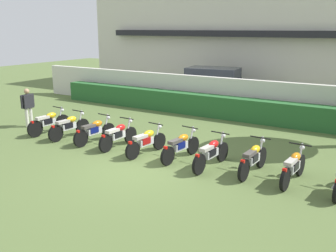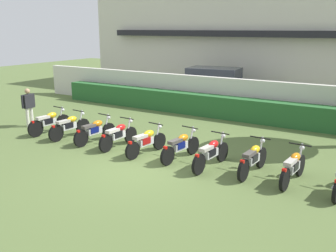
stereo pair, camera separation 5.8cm
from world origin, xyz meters
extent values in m
plane|color=#566B38|center=(0.00, 0.00, 0.00)|extent=(60.00, 60.00, 0.00)
cube|color=beige|center=(0.00, 15.72, 3.30)|extent=(25.56, 6.00, 6.61)
cube|color=black|center=(0.00, 12.47, 3.63)|extent=(21.47, 0.50, 0.36)
cube|color=silver|center=(0.00, 7.85, 0.86)|extent=(24.28, 0.30, 1.73)
cube|color=#28602D|center=(0.00, 7.15, 0.49)|extent=(19.43, 0.70, 0.98)
cube|color=navy|center=(-2.32, 10.29, 0.74)|extent=(4.69, 2.37, 1.00)
cube|color=#2D333D|center=(-2.52, 10.26, 1.57)|extent=(2.88, 2.01, 0.65)
cylinder|color=black|center=(-0.87, 11.39, 0.34)|extent=(0.70, 0.30, 0.68)
cylinder|color=black|center=(-0.65, 9.55, 0.34)|extent=(0.70, 0.30, 0.68)
cylinder|color=black|center=(-4.00, 11.02, 0.34)|extent=(0.70, 0.30, 0.68)
cylinder|color=black|center=(-3.78, 9.18, 0.34)|extent=(0.70, 0.30, 0.68)
cylinder|color=black|center=(-5.12, 1.86, 0.32)|extent=(0.15, 0.64, 0.63)
cylinder|color=black|center=(-5.23, 0.61, 0.32)|extent=(0.15, 0.64, 0.63)
cube|color=silver|center=(-5.18, 1.18, 0.47)|extent=(0.25, 0.62, 0.22)
ellipsoid|color=yellow|center=(-5.17, 1.35, 0.70)|extent=(0.26, 0.46, 0.22)
cube|color=beige|center=(-5.20, 0.95, 0.68)|extent=(0.25, 0.54, 0.10)
cube|color=red|center=(-5.24, 0.51, 0.60)|extent=(0.11, 0.09, 0.08)
cylinder|color=silver|center=(-5.13, 1.77, 0.64)|extent=(0.07, 0.23, 0.65)
cylinder|color=black|center=(-5.14, 1.68, 0.96)|extent=(0.60, 0.09, 0.04)
sphere|color=silver|center=(-5.12, 1.88, 0.82)|extent=(0.14, 0.14, 0.14)
cylinder|color=silver|center=(-5.32, 0.94, 0.34)|extent=(0.12, 0.55, 0.07)
cube|color=black|center=(-5.19, 1.13, 0.52)|extent=(0.27, 0.38, 0.20)
cylinder|color=black|center=(-4.03, 1.83, 0.30)|extent=(0.14, 0.61, 0.61)
cylinder|color=black|center=(-4.12, 0.59, 0.30)|extent=(0.14, 0.61, 0.61)
cube|color=silver|center=(-4.08, 1.16, 0.45)|extent=(0.25, 0.61, 0.22)
ellipsoid|color=yellow|center=(-4.07, 1.33, 0.68)|extent=(0.25, 0.46, 0.22)
cube|color=#B2ADA3|center=(-4.10, 0.93, 0.66)|extent=(0.24, 0.53, 0.10)
cube|color=red|center=(-4.13, 0.49, 0.58)|extent=(0.11, 0.09, 0.08)
cylinder|color=silver|center=(-4.03, 1.74, 0.62)|extent=(0.07, 0.23, 0.65)
cylinder|color=black|center=(-4.04, 1.66, 0.94)|extent=(0.60, 0.08, 0.04)
sphere|color=silver|center=(-4.03, 1.85, 0.80)|extent=(0.14, 0.14, 0.14)
cylinder|color=silver|center=(-4.22, 0.92, 0.32)|extent=(0.11, 0.55, 0.07)
cube|color=black|center=(-4.08, 1.11, 0.50)|extent=(0.27, 0.38, 0.20)
cylinder|color=black|center=(-2.79, 1.89, 0.29)|extent=(0.15, 0.60, 0.59)
cylinder|color=black|center=(-2.92, 0.61, 0.29)|extent=(0.15, 0.60, 0.59)
cube|color=silver|center=(-2.86, 1.20, 0.44)|extent=(0.26, 0.62, 0.22)
ellipsoid|color=orange|center=(-2.84, 1.37, 0.67)|extent=(0.27, 0.46, 0.22)
cube|color=#4C4742|center=(-2.88, 0.97, 0.65)|extent=(0.25, 0.54, 0.10)
cube|color=red|center=(-2.93, 0.51, 0.57)|extent=(0.11, 0.09, 0.08)
cylinder|color=silver|center=(-2.80, 1.80, 0.61)|extent=(0.07, 0.23, 0.65)
cylinder|color=black|center=(-2.81, 1.71, 0.93)|extent=(0.60, 0.10, 0.04)
sphere|color=silver|center=(-2.78, 1.91, 0.79)|extent=(0.14, 0.14, 0.14)
cylinder|color=silver|center=(-3.01, 0.96, 0.31)|extent=(0.13, 0.55, 0.07)
cube|color=navy|center=(-2.87, 1.15, 0.49)|extent=(0.28, 0.38, 0.20)
cylinder|color=black|center=(-1.77, 1.87, 0.29)|extent=(0.12, 0.59, 0.59)
cylinder|color=black|center=(-1.83, 0.63, 0.29)|extent=(0.12, 0.59, 0.59)
cube|color=silver|center=(-1.80, 1.20, 0.44)|extent=(0.23, 0.61, 0.22)
ellipsoid|color=red|center=(-1.79, 1.37, 0.67)|extent=(0.24, 0.45, 0.22)
cube|color=beige|center=(-1.81, 0.97, 0.65)|extent=(0.23, 0.53, 0.10)
cube|color=red|center=(-1.83, 0.53, 0.57)|extent=(0.10, 0.09, 0.08)
cylinder|color=silver|center=(-1.77, 1.78, 0.61)|extent=(0.06, 0.23, 0.65)
cylinder|color=black|center=(-1.77, 1.69, 0.93)|extent=(0.60, 0.07, 0.04)
sphere|color=silver|center=(-1.76, 1.89, 0.79)|extent=(0.14, 0.14, 0.14)
cylinder|color=silver|center=(-1.93, 0.96, 0.31)|extent=(0.10, 0.55, 0.07)
cube|color=black|center=(-1.80, 1.15, 0.49)|extent=(0.26, 0.37, 0.20)
cylinder|color=black|center=(-0.50, 1.79, 0.29)|extent=(0.16, 0.58, 0.57)
cylinder|color=black|center=(-0.66, 0.52, 0.29)|extent=(0.16, 0.58, 0.57)
cube|color=silver|center=(-0.59, 1.11, 0.44)|extent=(0.27, 0.62, 0.22)
ellipsoid|color=yellow|center=(-0.56, 1.28, 0.67)|extent=(0.27, 0.46, 0.22)
cube|color=#B2ADA3|center=(-0.61, 0.88, 0.65)|extent=(0.26, 0.54, 0.10)
cube|color=red|center=(-0.67, 0.42, 0.57)|extent=(0.11, 0.09, 0.08)
cylinder|color=silver|center=(-0.51, 1.71, 0.61)|extent=(0.08, 0.23, 0.65)
cylinder|color=black|center=(-0.52, 1.62, 0.93)|extent=(0.60, 0.11, 0.04)
sphere|color=silver|center=(-0.50, 1.81, 0.79)|extent=(0.14, 0.14, 0.14)
cylinder|color=silver|center=(-0.74, 0.88, 0.31)|extent=(0.14, 0.55, 0.07)
cube|color=#A51414|center=(-0.59, 1.06, 0.49)|extent=(0.28, 0.39, 0.20)
cylinder|color=black|center=(0.68, 1.96, 0.29)|extent=(0.16, 0.59, 0.58)
cylinder|color=black|center=(0.53, 0.66, 0.29)|extent=(0.16, 0.59, 0.58)
cube|color=silver|center=(0.60, 1.26, 0.44)|extent=(0.27, 0.62, 0.22)
ellipsoid|color=orange|center=(0.62, 1.43, 0.67)|extent=(0.27, 0.46, 0.22)
cube|color=#4C4742|center=(0.57, 1.03, 0.65)|extent=(0.26, 0.54, 0.10)
cube|color=red|center=(0.52, 0.56, 0.57)|extent=(0.11, 0.09, 0.08)
cylinder|color=silver|center=(0.67, 1.87, 0.61)|extent=(0.08, 0.23, 0.65)
cylinder|color=black|center=(0.66, 1.78, 0.93)|extent=(0.60, 0.11, 0.04)
sphere|color=silver|center=(0.68, 1.98, 0.79)|extent=(0.14, 0.14, 0.14)
cylinder|color=silver|center=(0.45, 1.03, 0.31)|extent=(0.14, 0.55, 0.07)
cube|color=navy|center=(0.59, 1.21, 0.49)|extent=(0.28, 0.39, 0.20)
cylinder|color=black|center=(1.76, 1.84, 0.30)|extent=(0.14, 0.61, 0.60)
cylinder|color=black|center=(1.65, 0.49, 0.30)|extent=(0.14, 0.61, 0.60)
cube|color=silver|center=(1.70, 1.12, 0.45)|extent=(0.25, 0.61, 0.22)
ellipsoid|color=red|center=(1.72, 1.28, 0.68)|extent=(0.25, 0.46, 0.22)
cube|color=#B2ADA3|center=(1.69, 0.89, 0.66)|extent=(0.24, 0.53, 0.10)
cube|color=red|center=(1.65, 0.39, 0.58)|extent=(0.11, 0.09, 0.08)
cylinder|color=silver|center=(1.76, 1.75, 0.62)|extent=(0.07, 0.23, 0.65)
cylinder|color=black|center=(1.75, 1.66, 0.94)|extent=(0.60, 0.08, 0.04)
sphere|color=silver|center=(1.76, 1.86, 0.80)|extent=(0.14, 0.14, 0.14)
cylinder|color=silver|center=(1.56, 0.88, 0.32)|extent=(0.11, 0.55, 0.07)
cube|color=black|center=(1.70, 1.07, 0.50)|extent=(0.27, 0.38, 0.20)
cylinder|color=black|center=(2.94, 1.95, 0.30)|extent=(0.12, 0.61, 0.61)
cylinder|color=black|center=(2.88, 0.70, 0.30)|extent=(0.12, 0.61, 0.61)
cube|color=silver|center=(2.91, 1.27, 0.45)|extent=(0.23, 0.61, 0.22)
ellipsoid|color=yellow|center=(2.91, 1.44, 0.68)|extent=(0.24, 0.45, 0.22)
cube|color=#4C4742|center=(2.89, 1.04, 0.66)|extent=(0.23, 0.53, 0.10)
cube|color=red|center=(2.87, 0.60, 0.58)|extent=(0.10, 0.09, 0.08)
cylinder|color=silver|center=(2.94, 1.86, 0.62)|extent=(0.06, 0.23, 0.65)
cylinder|color=black|center=(2.93, 1.77, 0.94)|extent=(0.60, 0.07, 0.04)
sphere|color=silver|center=(2.94, 1.97, 0.80)|extent=(0.14, 0.14, 0.14)
cylinder|color=silver|center=(2.77, 1.03, 0.32)|extent=(0.10, 0.55, 0.07)
cube|color=black|center=(2.90, 1.22, 0.50)|extent=(0.26, 0.37, 0.20)
cylinder|color=black|center=(4.06, 1.91, 0.30)|extent=(0.13, 0.60, 0.60)
cylinder|color=black|center=(3.97, 0.66, 0.30)|extent=(0.13, 0.60, 0.60)
cube|color=silver|center=(4.01, 1.23, 0.45)|extent=(0.24, 0.61, 0.22)
ellipsoid|color=orange|center=(4.02, 1.40, 0.68)|extent=(0.25, 0.45, 0.22)
cube|color=#B2ADA3|center=(4.00, 1.00, 0.66)|extent=(0.23, 0.53, 0.10)
cube|color=red|center=(3.97, 0.56, 0.58)|extent=(0.11, 0.09, 0.08)
cylinder|color=silver|center=(4.05, 1.82, 0.62)|extent=(0.07, 0.23, 0.65)
cylinder|color=black|center=(4.04, 1.73, 0.94)|extent=(0.60, 0.08, 0.04)
sphere|color=silver|center=(4.06, 1.93, 0.80)|extent=(0.14, 0.14, 0.14)
cylinder|color=silver|center=(3.87, 0.99, 0.32)|extent=(0.11, 0.55, 0.07)
cube|color=black|center=(4.01, 1.18, 0.50)|extent=(0.26, 0.38, 0.20)
cylinder|color=silver|center=(5.10, 0.98, 0.31)|extent=(0.12, 0.55, 0.07)
cylinder|color=silver|center=(-6.71, 1.63, 0.39)|extent=(0.13, 0.13, 0.78)
cylinder|color=silver|center=(-6.71, 1.42, 0.39)|extent=(0.13, 0.13, 0.78)
cube|color=#232328|center=(-6.71, 1.53, 1.06)|extent=(0.22, 0.46, 0.56)
cylinder|color=#232328|center=(-6.71, 1.80, 1.08)|extent=(0.09, 0.09, 0.53)
cylinder|color=#232328|center=(-6.71, 1.25, 1.08)|extent=(0.09, 0.09, 0.53)
sphere|color=tan|center=(-6.71, 1.53, 1.48)|extent=(0.21, 0.21, 0.21)
camera|label=1|loc=(6.09, -8.34, 3.96)|focal=40.41mm
camera|label=2|loc=(6.14, -8.31, 3.96)|focal=40.41mm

